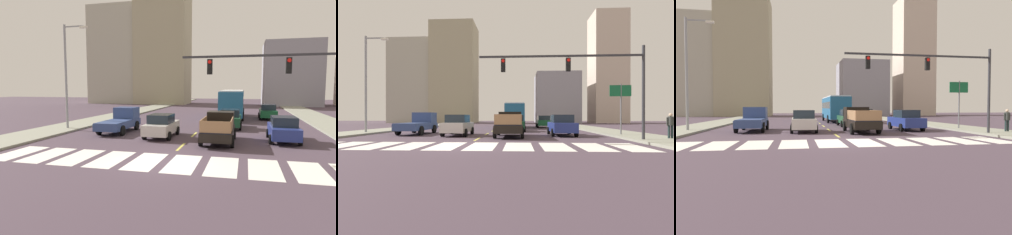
% 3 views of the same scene
% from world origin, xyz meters
% --- Properties ---
extents(ground_plane, '(160.00, 160.00, 0.00)m').
position_xyz_m(ground_plane, '(0.00, 0.00, 0.00)').
color(ground_plane, '#483945').
extents(sidewalk_right, '(3.85, 110.00, 0.15)m').
position_xyz_m(sidewalk_right, '(11.95, 18.00, 0.07)').
color(sidewalk_right, gray).
rests_on(sidewalk_right, ground).
extents(sidewalk_left, '(3.85, 110.00, 0.15)m').
position_xyz_m(sidewalk_left, '(-11.95, 18.00, 0.07)').
color(sidewalk_left, gray).
rests_on(sidewalk_left, ground).
extents(crosswalk_stripe_1, '(1.45, 3.65, 0.01)m').
position_xyz_m(crosswalk_stripe_1, '(-6.67, 0.00, 0.00)').
color(crosswalk_stripe_1, white).
rests_on(crosswalk_stripe_1, ground).
extents(crosswalk_stripe_2, '(1.45, 3.65, 0.01)m').
position_xyz_m(crosswalk_stripe_2, '(-4.76, 0.00, 0.00)').
color(crosswalk_stripe_2, white).
rests_on(crosswalk_stripe_2, ground).
extents(crosswalk_stripe_3, '(1.45, 3.65, 0.01)m').
position_xyz_m(crosswalk_stripe_3, '(-2.86, 0.00, 0.00)').
color(crosswalk_stripe_3, white).
rests_on(crosswalk_stripe_3, ground).
extents(crosswalk_stripe_4, '(1.45, 3.65, 0.01)m').
position_xyz_m(crosswalk_stripe_4, '(-0.95, 0.00, 0.00)').
color(crosswalk_stripe_4, white).
rests_on(crosswalk_stripe_4, ground).
extents(crosswalk_stripe_5, '(1.45, 3.65, 0.01)m').
position_xyz_m(crosswalk_stripe_5, '(0.95, 0.00, 0.00)').
color(crosswalk_stripe_5, white).
rests_on(crosswalk_stripe_5, ground).
extents(crosswalk_stripe_6, '(1.45, 3.65, 0.01)m').
position_xyz_m(crosswalk_stripe_6, '(2.86, 0.00, 0.00)').
color(crosswalk_stripe_6, white).
rests_on(crosswalk_stripe_6, ground).
extents(crosswalk_stripe_7, '(1.45, 3.65, 0.01)m').
position_xyz_m(crosswalk_stripe_7, '(4.76, 0.00, 0.00)').
color(crosswalk_stripe_7, white).
rests_on(crosswalk_stripe_7, ground).
extents(crosswalk_stripe_8, '(1.45, 3.65, 0.01)m').
position_xyz_m(crosswalk_stripe_8, '(6.67, 0.00, 0.00)').
color(crosswalk_stripe_8, white).
rests_on(crosswalk_stripe_8, ground).
extents(crosswalk_stripe_9, '(1.45, 3.65, 0.01)m').
position_xyz_m(crosswalk_stripe_9, '(8.57, 0.00, 0.00)').
color(crosswalk_stripe_9, white).
rests_on(crosswalk_stripe_9, ground).
extents(lane_dash_0, '(0.16, 2.40, 0.01)m').
position_xyz_m(lane_dash_0, '(0.00, 4.00, 0.00)').
color(lane_dash_0, '#D7CB53').
rests_on(lane_dash_0, ground).
extents(lane_dash_1, '(0.16, 2.40, 0.01)m').
position_xyz_m(lane_dash_1, '(0.00, 9.00, 0.00)').
color(lane_dash_1, '#D7CB53').
rests_on(lane_dash_1, ground).
extents(lane_dash_2, '(0.16, 2.40, 0.01)m').
position_xyz_m(lane_dash_2, '(0.00, 14.00, 0.00)').
color(lane_dash_2, '#D7CB53').
rests_on(lane_dash_2, ground).
extents(lane_dash_3, '(0.16, 2.40, 0.01)m').
position_xyz_m(lane_dash_3, '(0.00, 19.00, 0.00)').
color(lane_dash_3, '#D7CB53').
rests_on(lane_dash_3, ground).
extents(lane_dash_4, '(0.16, 2.40, 0.01)m').
position_xyz_m(lane_dash_4, '(0.00, 24.00, 0.00)').
color(lane_dash_4, '#D7CB53').
rests_on(lane_dash_4, ground).
extents(lane_dash_5, '(0.16, 2.40, 0.01)m').
position_xyz_m(lane_dash_5, '(0.00, 29.00, 0.00)').
color(lane_dash_5, '#D7CB53').
rests_on(lane_dash_5, ground).
extents(lane_dash_6, '(0.16, 2.40, 0.01)m').
position_xyz_m(lane_dash_6, '(0.00, 34.00, 0.00)').
color(lane_dash_6, '#D7CB53').
rests_on(lane_dash_6, ground).
extents(lane_dash_7, '(0.16, 2.40, 0.01)m').
position_xyz_m(lane_dash_7, '(0.00, 39.00, 0.00)').
color(lane_dash_7, '#D7CB53').
rests_on(lane_dash_7, ground).
extents(pickup_stakebed, '(2.18, 5.20, 1.96)m').
position_xyz_m(pickup_stakebed, '(2.14, 6.55, 0.94)').
color(pickup_stakebed, black).
rests_on(pickup_stakebed, ground).
extents(pickup_dark, '(2.18, 5.20, 1.96)m').
position_xyz_m(pickup_dark, '(-6.21, 9.11, 0.92)').
color(pickup_dark, navy).
rests_on(pickup_dark, ground).
extents(city_bus, '(2.72, 10.80, 3.32)m').
position_xyz_m(city_bus, '(2.34, 22.46, 1.95)').
color(city_bus, '#215D8B').
rests_on(city_bus, ground).
extents(sedan_far, '(2.02, 4.40, 1.72)m').
position_xyz_m(sedan_far, '(6.37, 22.26, 0.86)').
color(sedan_far, '#175730').
rests_on(sedan_far, ground).
extents(sedan_near_right, '(2.02, 4.40, 1.72)m').
position_xyz_m(sedan_near_right, '(-2.17, 7.27, 0.86)').
color(sedan_near_right, beige).
rests_on(sedan_near_right, ground).
extents(sedan_mid, '(2.02, 4.40, 1.72)m').
position_xyz_m(sedan_mid, '(2.55, 13.48, 0.86)').
color(sedan_mid, '#1D5030').
rests_on(sedan_mid, ground).
extents(sedan_near_left, '(2.02, 4.40, 1.72)m').
position_xyz_m(sedan_near_left, '(6.41, 7.65, 0.86)').
color(sedan_near_left, navy).
rests_on(sedan_near_left, ground).
extents(traffic_signal_gantry, '(10.39, 0.27, 6.00)m').
position_xyz_m(traffic_signal_gantry, '(7.22, 2.84, 4.25)').
color(traffic_signal_gantry, '#2D2D33').
rests_on(traffic_signal_gantry, ground).
extents(direction_sign_green, '(1.70, 0.12, 4.20)m').
position_xyz_m(direction_sign_green, '(11.05, 7.31, 3.03)').
color(direction_sign_green, slate).
rests_on(direction_sign_green, ground).
extents(streetlight_left, '(2.20, 0.28, 9.00)m').
position_xyz_m(streetlight_left, '(-11.09, 9.01, 4.97)').
color(streetlight_left, gray).
rests_on(streetlight_left, ground).
extents(pedestrian_waiting, '(0.53, 0.34, 1.64)m').
position_xyz_m(pedestrian_waiting, '(12.75, 3.66, 1.12)').
color(pedestrian_waiting, '#1C2B2D').
rests_on(pedestrian_waiting, sidewalk_right).
extents(tower_tall_centre, '(8.08, 7.67, 27.70)m').
position_xyz_m(tower_tall_centre, '(25.47, 50.82, 13.85)').
color(tower_tall_centre, beige).
rests_on(tower_tall_centre, ground).
extents(block_mid_left, '(11.41, 11.82, 21.41)m').
position_xyz_m(block_mid_left, '(-24.55, 52.14, 10.70)').
color(block_mid_left, '#ADAB99').
rests_on(block_mid_left, ground).
extents(block_mid_right, '(10.99, 8.86, 25.42)m').
position_xyz_m(block_mid_right, '(-13.83, 50.21, 12.71)').
color(block_mid_right, tan).
rests_on(block_mid_right, ground).
extents(block_low_left, '(10.51, 10.96, 12.45)m').
position_xyz_m(block_low_left, '(12.42, 50.71, 6.23)').
color(block_low_left, gray).
rests_on(block_low_left, ground).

